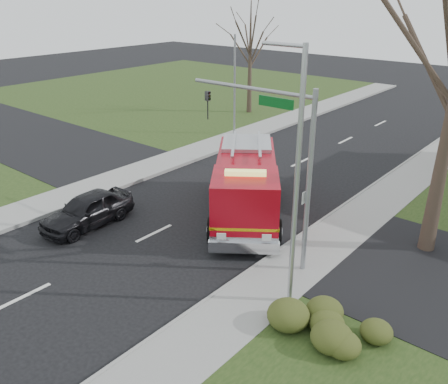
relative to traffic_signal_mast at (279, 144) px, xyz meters
The scene contains 10 objects.
ground 7.18m from the traffic_signal_mast, 163.94° to the right, with size 120.00×120.00×0.00m, color black.
sidewalk_right 4.97m from the traffic_signal_mast, 56.58° to the right, with size 2.40×80.00×0.15m, color gray.
sidewalk_left 12.41m from the traffic_signal_mast, behind, with size 2.40×80.00×0.15m, color gray.
hedge_corner 6.14m from the traffic_signal_mast, 33.41° to the right, with size 2.80×2.00×0.90m, color #323E16.
bare_tree_left 23.97m from the traffic_signal_mast, 129.43° to the left, with size 4.50×4.50×9.00m.
traffic_signal_mast is the anchor object (origin of this frame).
streetlight_pole 2.78m from the traffic_signal_mast, 46.02° to the right, with size 1.48×0.16×8.40m.
utility_pole_far 17.38m from the traffic_signal_mast, 133.85° to the left, with size 0.14×0.14×7.00m, color gray.
fire_engine 5.16m from the traffic_signal_mast, 143.69° to the left, with size 6.89×7.96×3.20m.
parked_car_maroon 9.40m from the traffic_signal_mast, 160.78° to the right, with size 1.75×4.34×1.48m, color black.
Camera 1 is at (13.95, -11.96, 9.66)m, focal length 38.00 mm.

